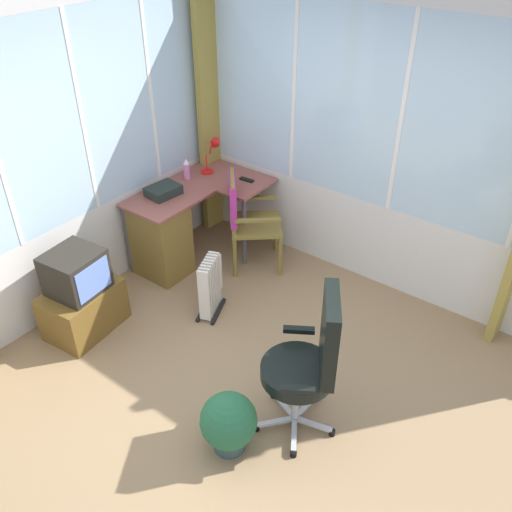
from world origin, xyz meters
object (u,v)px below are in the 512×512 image
at_px(desk, 166,233).
at_px(potted_plant, 229,422).
at_px(office_chair, 312,358).
at_px(space_heater, 211,285).
at_px(wooden_armchair, 243,211).
at_px(spray_bottle, 187,169).
at_px(tv_remote, 247,180).
at_px(paper_tray, 163,191).
at_px(tv_on_stand, 81,296).
at_px(desk_lamp, 215,150).

distance_m(desk, potted_plant, 2.22).
distance_m(office_chair, space_heater, 1.53).
bearing_deg(wooden_armchair, office_chair, -129.18).
height_order(wooden_armchair, office_chair, office_chair).
bearing_deg(potted_plant, wooden_armchair, 35.58).
bearing_deg(office_chair, spray_bottle, 60.83).
relative_size(tv_remote, paper_tray, 0.50).
relative_size(desk, paper_tray, 4.45).
relative_size(spray_bottle, tv_on_stand, 0.28).
bearing_deg(tv_remote, desk_lamp, 89.51).
bearing_deg(desk, desk_lamp, 1.04).
bearing_deg(wooden_armchair, spray_bottle, 92.91).
bearing_deg(office_chair, paper_tray, 68.34).
height_order(desk_lamp, paper_tray, desk_lamp).
height_order(tv_remote, tv_on_stand, tv_remote).
relative_size(tv_on_stand, space_heater, 1.40).
relative_size(wooden_armchair, office_chair, 0.84).
height_order(spray_bottle, potted_plant, spray_bottle).
bearing_deg(tv_on_stand, wooden_armchair, -17.05).
xyz_separation_m(desk, potted_plant, (-1.27, -1.82, -0.17)).
height_order(office_chair, potted_plant, office_chair).
bearing_deg(desk, wooden_armchair, -46.24).
bearing_deg(paper_tray, tv_on_stand, -173.60).
bearing_deg(paper_tray, space_heater, -111.22).
relative_size(desk, potted_plant, 2.90).
relative_size(desk_lamp, spray_bottle, 1.68).
relative_size(desk_lamp, wooden_armchair, 0.37).
relative_size(desk, tv_on_stand, 1.72).
relative_size(tv_remote, tv_on_stand, 0.19).
xyz_separation_m(spray_bottle, paper_tray, (-0.39, -0.06, -0.06)).
xyz_separation_m(desk_lamp, spray_bottle, (-0.30, 0.12, -0.13)).
bearing_deg(desk_lamp, office_chair, -126.04).
xyz_separation_m(tv_remote, paper_tray, (-0.71, 0.45, 0.03)).
bearing_deg(tv_on_stand, desk, 3.03).
distance_m(tv_remote, potted_plant, 2.58).
distance_m(paper_tray, office_chair, 2.39).
distance_m(office_chair, tv_on_stand, 2.13).
height_order(desk, space_heater, desk).
bearing_deg(space_heater, spray_bottle, 51.49).
distance_m(desk_lamp, tv_on_stand, 1.96).
relative_size(desk, desk_lamp, 3.68).
xyz_separation_m(tv_remote, potted_plant, (-2.07, -1.45, -0.53)).
distance_m(spray_bottle, wooden_armchair, 0.72).
distance_m(spray_bottle, office_chair, 2.61).
height_order(desk_lamp, office_chair, office_chair).
relative_size(desk, space_heater, 2.41).
distance_m(paper_tray, potted_plant, 2.40).
bearing_deg(desk_lamp, spray_bottle, 158.66).
distance_m(desk_lamp, paper_tray, 0.72).
relative_size(paper_tray, space_heater, 0.54).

